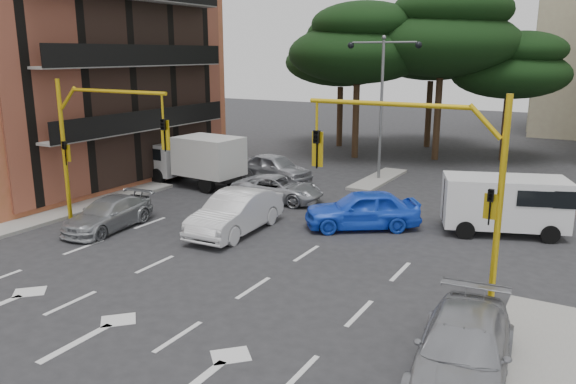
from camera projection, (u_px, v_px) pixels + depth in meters
The scene contains 19 objects.
ground at pixel (202, 276), 18.16m from camera, with size 120.00×120.00×0.00m, color #28282B.
median_strip at pixel (378, 179), 31.64m from camera, with size 1.40×6.00×0.15m, color gray.
apartment_orange at pixel (34, 56), 31.87m from camera, with size 15.19×16.15×13.70m.
pine_left_near at pixel (358, 43), 36.74m from camera, with size 9.15×9.15×10.23m.
pine_center at pixel (444, 32), 35.86m from camera, with size 9.98×9.98×11.16m.
pine_left_far at pixel (342, 54), 41.72m from camera, with size 8.32×8.32×9.30m.
pine_right at pixel (512, 65), 36.13m from camera, with size 7.49×7.49×8.37m.
pine_back at pixel (433, 44), 41.20m from camera, with size 9.15×9.15×10.23m.
signal_mast_right at pixel (435, 168), 15.64m from camera, with size 5.79×0.37×6.00m.
signal_mast_left at pixel (93, 134), 22.17m from camera, with size 5.79×0.37×6.00m.
street_lamp_center at pixel (382, 83), 30.35m from camera, with size 4.16×0.36×7.77m.
car_white_hatch at pixel (236, 213), 22.35m from camera, with size 1.74×5.00×1.65m, color silver.
car_blue_compact at pixel (362, 209), 22.90m from camera, with size 1.88×4.66×1.59m, color blue.
car_silver_wagon at pixel (108, 214), 22.85m from camera, with size 1.76×4.32×1.25m, color #9A9DA1.
car_silver_cross_a at pixel (278, 189), 27.14m from camera, with size 2.06×4.47×1.24m, color #AAACB2.
car_silver_cross_b at pixel (275, 168), 31.34m from camera, with size 1.81×4.50×1.53m, color #A8AAB1.
car_silver_parked at pixel (463, 350), 12.22m from camera, with size 2.00×4.91×1.43m, color #93959B.
van_white at pixel (504, 205), 22.17m from camera, with size 2.10×4.64×2.32m, color white, non-canonical shape.
box_truck_a at pixel (195, 161), 30.21m from camera, with size 2.33×5.54×2.73m, color silver, non-canonical shape.
Camera 1 is at (10.83, -13.37, 7.02)m, focal length 35.00 mm.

